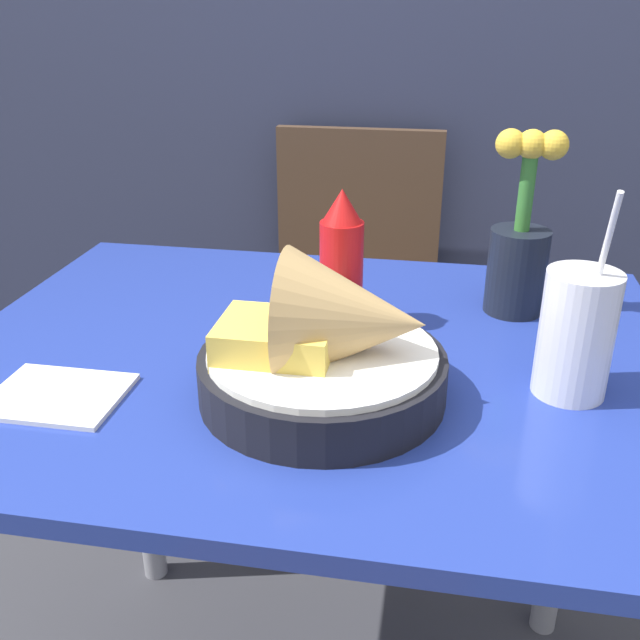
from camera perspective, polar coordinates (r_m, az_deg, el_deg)
dining_table at (r=1.00m, az=-0.63°, el=-8.76°), size 0.96×0.74×0.75m
chair_far_window at (r=1.74m, az=2.60°, el=2.84°), size 0.40×0.40×0.89m
food_basket at (r=0.80m, az=0.99°, el=-2.39°), size 0.28×0.28×0.18m
ketchup_bottle at (r=0.98m, az=1.73°, el=4.72°), size 0.06×0.06×0.19m
drink_cup at (r=0.86m, az=19.77°, el=-1.36°), size 0.08×0.08×0.25m
flower_vase at (r=1.06m, az=15.66°, el=5.61°), size 0.10×0.08×0.26m
napkin at (r=0.88m, az=-20.28°, el=-5.68°), size 0.15×0.12×0.01m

